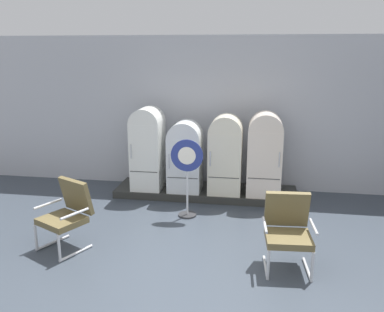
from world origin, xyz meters
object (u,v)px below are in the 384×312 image
refrigerator_1 (185,154)px  sign_stand (187,176)px  refrigerator_2 (225,152)px  refrigerator_3 (265,151)px  armchair_left (67,212)px  armchair_right (288,228)px  refrigerator_0 (148,146)px

refrigerator_1 → sign_stand: bearing=-77.9°
refrigerator_1 → refrigerator_2: 0.79m
refrigerator_3 → armchair_left: refrigerator_3 is taller
refrigerator_1 → armchair_right: 3.05m
refrigerator_0 → armchair_right: bearing=-43.6°
refrigerator_0 → sign_stand: size_ratio=1.17×
refrigerator_1 → armchair_left: (-1.34, -2.36, -0.32)m
refrigerator_3 → sign_stand: 1.68m
refrigerator_3 → armchair_right: bearing=-83.3°
refrigerator_0 → refrigerator_2: 1.55m
refrigerator_3 → armchair_left: (-2.87, -2.41, -0.43)m
armchair_left → armchair_right: size_ratio=1.00×
refrigerator_0 → sign_stand: (0.97, -1.00, -0.27)m
armchair_right → refrigerator_0: bearing=136.4°
armchair_left → refrigerator_1: bearing=60.5°
refrigerator_3 → armchair_right: 2.53m
refrigerator_1 → armchair_left: bearing=-119.5°
refrigerator_2 → armchair_left: size_ratio=1.50×
refrigerator_0 → armchair_right: (2.58, -2.46, -0.45)m
refrigerator_0 → armchair_left: 2.51m
refrigerator_1 → armchair_right: bearing=-53.0°
refrigerator_3 → refrigerator_2: bearing=-176.8°
refrigerator_2 → armchair_right: refrigerator_2 is taller
refrigerator_0 → sign_stand: 1.41m
refrigerator_1 → sign_stand: size_ratio=1.00×
refrigerator_3 → armchair_right: size_ratio=1.56×
refrigerator_1 → refrigerator_3: (1.53, 0.05, 0.11)m
sign_stand → refrigerator_0: bearing=134.2°
refrigerator_2 → sign_stand: size_ratio=1.09×
refrigerator_0 → refrigerator_1: 0.77m
refrigerator_0 → armchair_left: size_ratio=1.60×
refrigerator_0 → refrigerator_2: bearing=-1.1°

